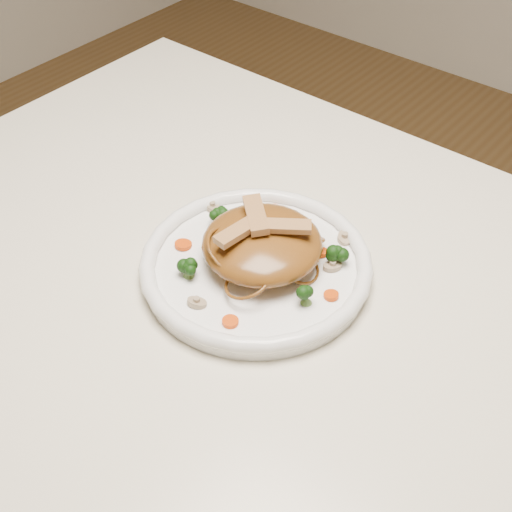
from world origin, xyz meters
The scene contains 19 objects.
table centered at (0.00, 0.00, 0.65)m, with size 1.20×0.80×0.75m.
plate centered at (-0.04, 0.00, 0.76)m, with size 0.29×0.29×0.02m, color white.
noodle_mound centered at (-0.04, 0.01, 0.79)m, with size 0.15×0.15×0.05m, color brown.
chicken_a centered at (-0.01, 0.02, 0.83)m, with size 0.06×0.02×0.01m, color tan.
chicken_b centered at (-0.05, 0.02, 0.83)m, with size 0.07×0.02×0.01m, color tan.
chicken_c centered at (-0.05, -0.02, 0.83)m, with size 0.06×0.02×0.01m, color tan.
broccoli_0 centered at (0.04, 0.06, 0.78)m, with size 0.03×0.03×0.03m, color #11370B, non-canonical shape.
broccoli_1 centered at (-0.12, 0.03, 0.78)m, with size 0.02×0.02×0.03m, color #11370B, non-canonical shape.
broccoli_2 centered at (-0.09, -0.07, 0.78)m, with size 0.03×0.03×0.03m, color #11370B, non-canonical shape.
broccoli_3 centered at (0.05, -0.02, 0.78)m, with size 0.03×0.03×0.03m, color #11370B, non-canonical shape.
carrot_0 centered at (0.01, 0.06, 0.77)m, with size 0.02×0.02×0.01m, color #E04708.
carrot_1 centered at (-0.13, -0.03, 0.77)m, with size 0.02×0.02×0.01m, color #E04708.
carrot_2 centered at (0.07, 0.01, 0.77)m, with size 0.02×0.02×0.01m, color #E04708.
carrot_3 centered at (-0.09, 0.09, 0.77)m, with size 0.02×0.02×0.01m, color #E04708.
carrot_4 centered at (0.00, -0.10, 0.77)m, with size 0.02×0.02×0.01m, color #E04708.
mushroom_0 centered at (-0.05, -0.10, 0.77)m, with size 0.02×0.02×0.01m, color #C0AD90.
mushroom_1 centered at (0.04, 0.05, 0.77)m, with size 0.02×0.02×0.01m, color #C0AD90.
mushroom_2 centered at (-0.15, 0.05, 0.77)m, with size 0.02×0.02×0.01m, color #C0AD90.
mushroom_3 centered at (0.02, 0.11, 0.77)m, with size 0.03×0.03×0.01m, color #C0AD90.
Camera 1 is at (0.35, -0.48, 1.36)m, focal length 48.44 mm.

